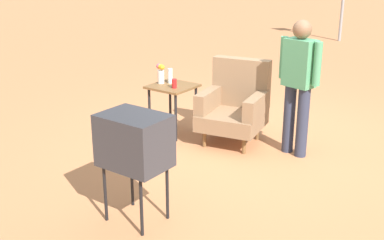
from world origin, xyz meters
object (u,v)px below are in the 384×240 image
(armchair, at_px, (235,104))
(tv_on_stand, at_px, (135,141))
(bottle_short_clear, at_px, (170,76))
(person_standing, at_px, (299,80))
(flower_vase, at_px, (161,73))
(soda_can_red, at_px, (174,84))
(side_table, at_px, (173,93))

(armchair, bearing_deg, tv_on_stand, -81.72)
(bottle_short_clear, bearing_deg, person_standing, 7.34)
(armchair, xyz_separation_m, flower_vase, (-1.02, -0.26, 0.32))
(tv_on_stand, distance_m, bottle_short_clear, 2.44)
(person_standing, distance_m, soda_can_red, 1.62)
(soda_can_red, distance_m, bottle_short_clear, 0.27)
(side_table, relative_size, flower_vase, 2.55)
(side_table, height_order, tv_on_stand, tv_on_stand)
(soda_can_red, bearing_deg, person_standing, 14.40)
(side_table, bearing_deg, bottle_short_clear, 142.09)
(armchair, relative_size, side_table, 1.57)
(armchair, height_order, soda_can_red, armchair)
(person_standing, distance_m, bottle_short_clear, 1.78)
(tv_on_stand, distance_m, flower_vase, 2.41)
(person_standing, bearing_deg, bottle_short_clear, -172.66)
(side_table, xyz_separation_m, flower_vase, (-0.19, -0.01, 0.25))
(flower_vase, bearing_deg, tv_on_stand, -56.04)
(side_table, bearing_deg, flower_vase, -176.26)
(side_table, xyz_separation_m, bottle_short_clear, (-0.10, 0.08, 0.20))
(tv_on_stand, bearing_deg, bottle_short_clear, 121.03)
(armchair, relative_size, flower_vase, 4.00)
(armchair, relative_size, bottle_short_clear, 5.30)
(armchair, height_order, bottle_short_clear, armchair)
(bottle_short_clear, xyz_separation_m, flower_vase, (-0.09, -0.09, 0.05))
(person_standing, height_order, soda_can_red, person_standing)
(armchair, bearing_deg, soda_can_red, -154.91)
(armchair, relative_size, tv_on_stand, 1.03)
(flower_vase, bearing_deg, person_standing, 9.70)
(person_standing, bearing_deg, soda_can_red, -165.60)
(person_standing, xyz_separation_m, flower_vase, (-1.85, -0.32, -0.12))
(tv_on_stand, bearing_deg, flower_vase, 123.96)
(tv_on_stand, relative_size, soda_can_red, 8.44)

